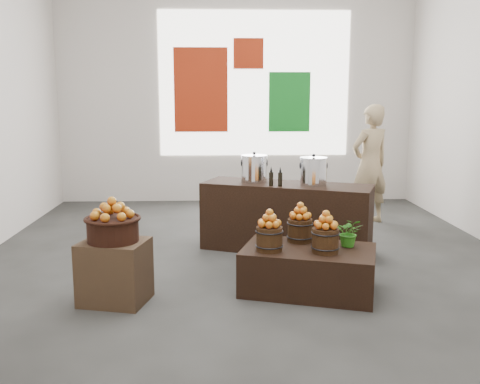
{
  "coord_description": "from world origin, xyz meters",
  "views": [
    {
      "loc": [
        -0.31,
        -5.69,
        1.78
      ],
      "look_at": [
        -0.1,
        -0.4,
        0.84
      ],
      "focal_mm": 40.0,
      "sensor_mm": 36.0,
      "label": 1
    }
  ],
  "objects_px": {
    "stock_pot_left": "(254,169)",
    "crate": "(115,272)",
    "wicker_basket": "(113,230)",
    "stock_pot_center": "(313,172)",
    "shopper": "(370,164)",
    "counter": "(286,217)",
    "display_table": "(308,270)"
  },
  "relations": [
    {
      "from": "display_table",
      "to": "wicker_basket",
      "type": "bearing_deg",
      "value": -156.45
    },
    {
      "from": "wicker_basket",
      "to": "crate",
      "type": "bearing_deg",
      "value": 0.0
    },
    {
      "from": "wicker_basket",
      "to": "stock_pot_center",
      "type": "relative_size",
      "value": 1.47
    },
    {
      "from": "crate",
      "to": "shopper",
      "type": "xyz_separation_m",
      "value": [
        3.06,
        2.9,
        0.57
      ]
    },
    {
      "from": "counter",
      "to": "display_table",
      "type": "bearing_deg",
      "value": -66.62
    },
    {
      "from": "counter",
      "to": "shopper",
      "type": "distance_m",
      "value": 1.96
    },
    {
      "from": "counter",
      "to": "stock_pot_center",
      "type": "relative_size",
      "value": 6.47
    },
    {
      "from": "display_table",
      "to": "shopper",
      "type": "height_order",
      "value": "shopper"
    },
    {
      "from": "wicker_basket",
      "to": "display_table",
      "type": "xyz_separation_m",
      "value": [
        1.74,
        0.19,
        -0.45
      ]
    },
    {
      "from": "stock_pot_center",
      "to": "counter",
      "type": "bearing_deg",
      "value": 158.24
    },
    {
      "from": "wicker_basket",
      "to": "counter",
      "type": "distance_m",
      "value": 2.32
    },
    {
      "from": "wicker_basket",
      "to": "counter",
      "type": "xyz_separation_m",
      "value": [
        1.7,
        1.55,
        -0.26
      ]
    },
    {
      "from": "shopper",
      "to": "stock_pot_left",
      "type": "bearing_deg",
      "value": 10.27
    },
    {
      "from": "stock_pot_left",
      "to": "stock_pot_center",
      "type": "xyz_separation_m",
      "value": [
        0.66,
        -0.26,
        0.0
      ]
    },
    {
      "from": "stock_pot_center",
      "to": "shopper",
      "type": "bearing_deg",
      "value": 53.92
    },
    {
      "from": "display_table",
      "to": "counter",
      "type": "relative_size",
      "value": 0.61
    },
    {
      "from": "display_table",
      "to": "counter",
      "type": "height_order",
      "value": "counter"
    },
    {
      "from": "crate",
      "to": "display_table",
      "type": "xyz_separation_m",
      "value": [
        1.74,
        0.19,
        -0.07
      ]
    },
    {
      "from": "stock_pot_center",
      "to": "shopper",
      "type": "distance_m",
      "value": 1.82
    },
    {
      "from": "display_table",
      "to": "stock_pot_left",
      "type": "bearing_deg",
      "value": 122.38
    },
    {
      "from": "wicker_basket",
      "to": "shopper",
      "type": "distance_m",
      "value": 4.22
    },
    {
      "from": "crate",
      "to": "display_table",
      "type": "bearing_deg",
      "value": 6.29
    },
    {
      "from": "stock_pot_left",
      "to": "shopper",
      "type": "relative_size",
      "value": 0.18
    },
    {
      "from": "wicker_basket",
      "to": "shopper",
      "type": "height_order",
      "value": "shopper"
    },
    {
      "from": "counter",
      "to": "stock_pot_left",
      "type": "height_order",
      "value": "stock_pot_left"
    },
    {
      "from": "wicker_basket",
      "to": "shopper",
      "type": "xyz_separation_m",
      "value": [
        3.06,
        2.9,
        0.19
      ]
    },
    {
      "from": "display_table",
      "to": "counter",
      "type": "xyz_separation_m",
      "value": [
        -0.04,
        1.36,
        0.19
      ]
    },
    {
      "from": "counter",
      "to": "stock_pot_left",
      "type": "relative_size",
      "value": 6.47
    },
    {
      "from": "display_table",
      "to": "counter",
      "type": "bearing_deg",
      "value": 108.89
    },
    {
      "from": "counter",
      "to": "shopper",
      "type": "xyz_separation_m",
      "value": [
        1.36,
        1.35,
        0.45
      ]
    },
    {
      "from": "stock_pot_left",
      "to": "crate",
      "type": "bearing_deg",
      "value": -128.13
    },
    {
      "from": "crate",
      "to": "wicker_basket",
      "type": "bearing_deg",
      "value": 0.0
    }
  ]
}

